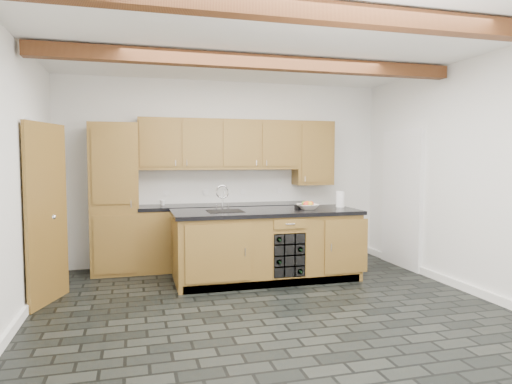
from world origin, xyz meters
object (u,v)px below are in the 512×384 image
at_px(fruit_bowl, 308,207).
at_px(paper_towel, 340,199).
at_px(island, 267,245).
at_px(kitchen_scale, 303,206).

bearing_deg(fruit_bowl, paper_towel, 16.03).
relative_size(island, fruit_bowl, 8.57).
bearing_deg(kitchen_scale, fruit_bowl, -80.40).
distance_m(kitchen_scale, fruit_bowl, 0.13).
height_order(island, fruit_bowl, fruit_bowl).
distance_m(kitchen_scale, paper_towel, 0.58).
relative_size(island, paper_towel, 11.20).
distance_m(fruit_bowl, paper_towel, 0.58).
bearing_deg(fruit_bowl, island, 175.22).
bearing_deg(kitchen_scale, island, -172.70).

